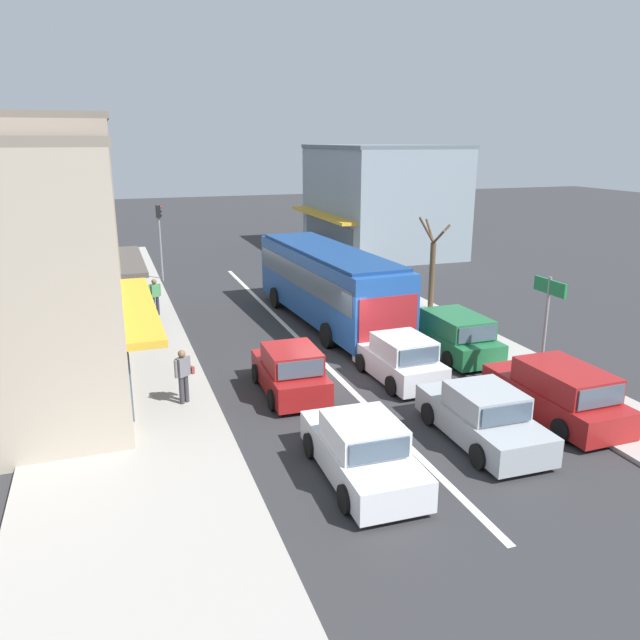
# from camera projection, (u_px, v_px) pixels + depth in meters

# --- Properties ---
(ground_plane) EXTENTS (140.00, 140.00, 0.00)m
(ground_plane) POSITION_uv_depth(u_px,v_px,m) (333.00, 372.00, 21.13)
(ground_plane) COLOR #2D2D30
(lane_centre_line) EXTENTS (0.20, 28.00, 0.01)m
(lane_centre_line) POSITION_uv_depth(u_px,v_px,m) (298.00, 338.00, 24.76)
(lane_centre_line) COLOR silver
(lane_centre_line) RESTS_ON ground
(sidewalk_left) EXTENTS (5.20, 44.00, 0.14)m
(sidewalk_left) POSITION_uv_depth(u_px,v_px,m) (118.00, 339.00, 24.42)
(sidewalk_left) COLOR #A39E96
(sidewalk_left) RESTS_ON ground
(kerb_right) EXTENTS (2.80, 44.00, 0.12)m
(kerb_right) POSITION_uv_depth(u_px,v_px,m) (415.00, 311.00, 28.51)
(kerb_right) COLOR #A39E96
(kerb_right) RESTS_ON ground
(shopfront_mid_block) EXTENTS (8.54, 7.12, 8.53)m
(shopfront_mid_block) POSITION_uv_depth(u_px,v_px,m) (16.00, 228.00, 24.43)
(shopfront_mid_block) COLOR gray
(shopfront_mid_block) RESTS_ON ground
(building_right_far) EXTENTS (8.88, 11.38, 7.27)m
(building_right_far) POSITION_uv_depth(u_px,v_px,m) (381.00, 199.00, 43.34)
(building_right_far) COLOR #84939E
(building_right_far) RESTS_ON ground
(city_bus) EXTENTS (3.13, 10.97, 3.23)m
(city_bus) POSITION_uv_depth(u_px,v_px,m) (328.00, 281.00, 26.26)
(city_bus) COLOR #1E4C99
(city_bus) RESTS_ON ground
(sedan_queue_gap_filler) EXTENTS (1.95, 4.23, 1.47)m
(sedan_queue_gap_filler) POSITION_uv_depth(u_px,v_px,m) (483.00, 417.00, 16.18)
(sedan_queue_gap_filler) COLOR #9EA3A8
(sedan_queue_gap_filler) RESTS_ON ground
(sedan_adjacent_lane_trail) EXTENTS (1.96, 4.23, 1.47)m
(sedan_adjacent_lane_trail) POSITION_uv_depth(u_px,v_px,m) (362.00, 451.00, 14.41)
(sedan_adjacent_lane_trail) COLOR silver
(sedan_adjacent_lane_trail) RESTS_ON ground
(hatchback_adjacent_lane_lead) EXTENTS (1.93, 3.76, 1.54)m
(hatchback_adjacent_lane_lead) POSITION_uv_depth(u_px,v_px,m) (400.00, 360.00, 20.26)
(hatchback_adjacent_lane_lead) COLOR silver
(hatchback_adjacent_lane_lead) RESTS_ON ground
(hatchback_behind_bus_mid) EXTENTS (1.89, 3.74, 1.54)m
(hatchback_behind_bus_mid) POSITION_uv_depth(u_px,v_px,m) (290.00, 372.00, 19.19)
(hatchback_behind_bus_mid) COLOR maroon
(hatchback_behind_bus_mid) RESTS_ON ground
(parked_wagon_kerb_front) EXTENTS (1.99, 4.53, 1.58)m
(parked_wagon_kerb_front) POSITION_uv_depth(u_px,v_px,m) (557.00, 393.00, 17.52)
(parked_wagon_kerb_front) COLOR maroon
(parked_wagon_kerb_front) RESTS_ON ground
(parked_wagon_kerb_second) EXTENTS (1.94, 4.50, 1.58)m
(parked_wagon_kerb_second) POSITION_uv_depth(u_px,v_px,m) (453.00, 335.00, 22.71)
(parked_wagon_kerb_second) COLOR #1E6638
(parked_wagon_kerb_second) RESTS_ON ground
(parked_wagon_kerb_third) EXTENTS (1.96, 4.51, 1.58)m
(parked_wagon_kerb_third) POSITION_uv_depth(u_px,v_px,m) (386.00, 299.00, 27.83)
(parked_wagon_kerb_third) COLOR #9EA3A8
(parked_wagon_kerb_third) RESTS_ON ground
(traffic_light_downstreet) EXTENTS (0.33, 0.24, 4.20)m
(traffic_light_downstreet) POSITION_uv_depth(u_px,v_px,m) (160.00, 230.00, 34.07)
(traffic_light_downstreet) COLOR gray
(traffic_light_downstreet) RESTS_ON ground
(directional_road_sign) EXTENTS (0.10, 1.40, 3.60)m
(directional_road_sign) POSITION_uv_depth(u_px,v_px,m) (548.00, 307.00, 19.07)
(directional_road_sign) COLOR gray
(directional_road_sign) RESTS_ON ground
(street_tree_right) EXTENTS (1.53, 1.62, 4.50)m
(street_tree_right) POSITION_uv_depth(u_px,v_px,m) (432.00, 272.00, 26.89)
(street_tree_right) COLOR brown
(street_tree_right) RESTS_ON ground
(pedestrian_with_handbag_near) EXTENTS (0.64, 0.42, 1.63)m
(pedestrian_with_handbag_near) POSITION_uv_depth(u_px,v_px,m) (155.00, 295.00, 27.26)
(pedestrian_with_handbag_near) COLOR #232838
(pedestrian_with_handbag_near) RESTS_ON sidewalk_left
(pedestrian_browsing_midblock) EXTENTS (0.61, 0.50, 1.63)m
(pedestrian_browsing_midblock) POSITION_uv_depth(u_px,v_px,m) (183.00, 373.00, 18.11)
(pedestrian_browsing_midblock) COLOR #333338
(pedestrian_browsing_midblock) RESTS_ON sidewalk_left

